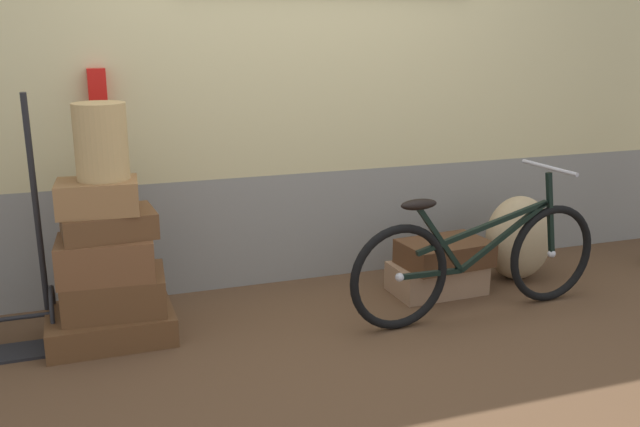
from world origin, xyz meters
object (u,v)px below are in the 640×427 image
object	(u,v)px
suitcase_4	(98,197)
luggage_trolley	(12,293)
suitcase_3	(108,224)
wicker_basket	(101,141)
burlap_sack	(518,238)
suitcase_6	(445,253)
suitcase_5	(437,278)
suitcase_2	(106,257)
suitcase_0	(111,324)
suitcase_1	(115,292)
bicycle	(479,261)

from	to	relation	value
suitcase_4	luggage_trolley	xyz separation A→B (m)	(-0.47, 0.06, -0.49)
suitcase_3	wicker_basket	size ratio (longest dim) A/B	1.20
suitcase_3	burlap_sack	size ratio (longest dim) A/B	0.83
suitcase_6	wicker_basket	xyz separation A→B (m)	(-2.02, 0.00, 0.81)
wicker_basket	luggage_trolley	distance (m)	0.93
suitcase_5	wicker_basket	world-z (taller)	wicker_basket
suitcase_5	suitcase_2	bearing A→B (deg)	179.53
suitcase_4	burlap_sack	size ratio (longest dim) A/B	0.72
suitcase_0	luggage_trolley	xyz separation A→B (m)	(-0.48, 0.05, 0.22)
suitcase_0	burlap_sack	world-z (taller)	burlap_sack
suitcase_2	suitcase_5	world-z (taller)	suitcase_2
suitcase_1	suitcase_3	distance (m)	0.38
suitcase_1	suitcase_6	xyz separation A→B (m)	(2.01, 0.00, 0.00)
suitcase_3	bicycle	world-z (taller)	bicycle
suitcase_6	bicycle	world-z (taller)	bicycle
luggage_trolley	burlap_sack	bearing A→B (deg)	0.45
suitcase_1	suitcase_6	world-z (taller)	suitcase_1
wicker_basket	bicycle	size ratio (longest dim) A/B	0.24
suitcase_0	suitcase_6	world-z (taller)	suitcase_6
suitcase_6	bicycle	distance (m)	0.38
suitcase_2	luggage_trolley	bearing A→B (deg)	175.44
suitcase_5	luggage_trolley	xyz separation A→B (m)	(-2.48, 0.03, 0.21)
suitcase_0	wicker_basket	bearing A→B (deg)	23.21
suitcase_0	luggage_trolley	size ratio (longest dim) A/B	0.49
luggage_trolley	bicycle	distance (m)	2.57
burlap_sack	suitcase_6	bearing A→B (deg)	-173.36
luggage_trolley	suitcase_4	bearing A→B (deg)	-7.75
luggage_trolley	bicycle	world-z (taller)	luggage_trolley
luggage_trolley	suitcase_1	bearing A→B (deg)	-5.26
suitcase_0	suitcase_6	distance (m)	2.05
wicker_basket	bicycle	world-z (taller)	wicker_basket
suitcase_3	suitcase_6	world-z (taller)	suitcase_3
bicycle	suitcase_4	bearing A→B (deg)	170.14
suitcase_1	suitcase_4	size ratio (longest dim) A/B	1.30
suitcase_0	suitcase_1	size ratio (longest dim) A/B	1.25
suitcase_2	suitcase_5	distance (m)	2.04
suitcase_3	bicycle	distance (m)	2.08
suitcase_0	suitcase_5	size ratio (longest dim) A/B	1.16
suitcase_3	burlap_sack	world-z (taller)	suitcase_3
suitcase_1	suitcase_5	size ratio (longest dim) A/B	0.93
suitcase_1	burlap_sack	distance (m)	2.60
suitcase_6	wicker_basket	world-z (taller)	wicker_basket
suitcase_1	suitcase_5	xyz separation A→B (m)	(1.97, 0.02, -0.16)
suitcase_1	suitcase_4	distance (m)	0.54
suitcase_4	wicker_basket	world-z (taller)	wicker_basket
suitcase_0	burlap_sack	distance (m)	2.64
wicker_basket	burlap_sack	bearing A→B (deg)	1.48
suitcase_3	suitcase_4	distance (m)	0.16
suitcase_6	luggage_trolley	size ratio (longest dim) A/B	0.41
suitcase_3	suitcase_2	bearing A→B (deg)	-139.08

